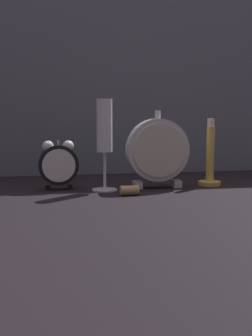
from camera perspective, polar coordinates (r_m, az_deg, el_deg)
ground_plane at (r=1.11m, az=0.76°, el=-2.95°), size 4.00×4.00×0.00m
fabric_backdrop_drape at (r=1.41m, az=-1.87°, el=11.06°), size 1.47×0.01×0.58m
alarm_clock_twin_bell at (r=1.14m, az=-8.23°, el=0.66°), size 0.10×0.03×0.12m
mantel_clock_silver at (r=1.16m, az=3.86°, el=2.14°), size 0.15×0.04×0.19m
champagne_flute at (r=1.11m, az=-2.64°, el=4.18°), size 0.06×0.06×0.22m
brass_candlestick at (r=1.22m, az=10.20°, el=0.71°), size 0.06×0.06×0.17m
wine_cork at (r=1.06m, az=0.43°, el=-2.74°), size 0.04×0.02×0.02m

